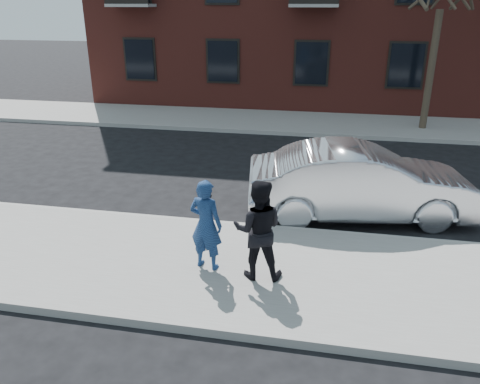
# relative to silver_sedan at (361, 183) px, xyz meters

# --- Properties ---
(ground) EXTENTS (100.00, 100.00, 0.00)m
(ground) POSITION_rel_silver_sedan_xyz_m (-1.79, -2.73, -0.83)
(ground) COLOR black
(ground) RESTS_ON ground
(near_sidewalk) EXTENTS (50.00, 3.50, 0.15)m
(near_sidewalk) POSITION_rel_silver_sedan_xyz_m (-1.79, -2.98, -0.75)
(near_sidewalk) COLOR gray
(near_sidewalk) RESTS_ON ground
(near_curb) EXTENTS (50.00, 0.10, 0.15)m
(near_curb) POSITION_rel_silver_sedan_xyz_m (-1.79, -1.18, -0.75)
(near_curb) COLOR #999691
(near_curb) RESTS_ON ground
(far_sidewalk) EXTENTS (50.00, 3.50, 0.15)m
(far_sidewalk) POSITION_rel_silver_sedan_xyz_m (-1.79, 8.52, -0.75)
(far_sidewalk) COLOR gray
(far_sidewalk) RESTS_ON ground
(far_curb) EXTENTS (50.00, 0.10, 0.15)m
(far_curb) POSITION_rel_silver_sedan_xyz_m (-1.79, 6.72, -0.75)
(far_curb) COLOR #999691
(far_curb) RESTS_ON ground
(silver_sedan) EXTENTS (5.23, 2.51, 1.65)m
(silver_sedan) POSITION_rel_silver_sedan_xyz_m (0.00, 0.00, 0.00)
(silver_sedan) COLOR silver
(silver_sedan) RESTS_ON ground
(man_hoodie) EXTENTS (0.68, 0.56, 1.66)m
(man_hoodie) POSITION_rel_silver_sedan_xyz_m (-2.78, -3.03, 0.16)
(man_hoodie) COLOR navy
(man_hoodie) RESTS_ON near_sidewalk
(man_peacoat) EXTENTS (0.92, 0.74, 1.77)m
(man_peacoat) POSITION_rel_silver_sedan_xyz_m (-1.84, -3.15, 0.21)
(man_peacoat) COLOR black
(man_peacoat) RESTS_ON near_sidewalk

